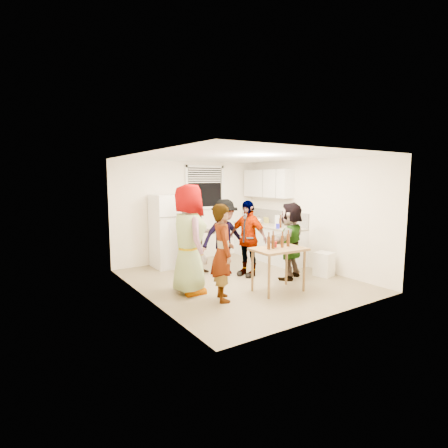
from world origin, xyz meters
TOP-DOWN VIEW (x-y plane):
  - room at (0.00, 0.00)m, footprint 4.00×4.50m
  - window at (0.45, 2.21)m, footprint 1.12×0.10m
  - refrigerator at (-0.75, 1.88)m, footprint 0.70×0.70m
  - counter_lower at (1.70, 1.15)m, footprint 0.60×2.20m
  - countertop at (1.70, 1.15)m, footprint 0.64×2.22m
  - backsplash at (1.99, 1.15)m, footprint 0.03×2.20m
  - upper_cabinets at (1.83, 1.35)m, footprint 0.34×1.60m
  - kettle at (1.65, 1.45)m, footprint 0.30×0.27m
  - paper_towel at (1.68, 0.79)m, footprint 0.13×0.13m
  - wine_bottle at (1.75, 2.10)m, footprint 0.07×0.07m
  - beer_bottle_counter at (1.60, 0.60)m, footprint 0.06×0.06m
  - blue_cup at (1.44, 0.51)m, footprint 0.09×0.09m
  - picture_frame at (1.92, 1.50)m, footprint 0.02×0.19m
  - trash_bin at (1.70, -0.69)m, footprint 0.41×0.41m
  - serving_table at (0.17, -0.93)m, footprint 0.99×0.68m
  - beer_bottle_table at (0.26, -0.92)m, footprint 0.06×0.06m
  - red_cup at (0.16, -0.83)m, footprint 0.08×0.08m
  - guest_grey at (-1.23, -0.09)m, footprint 2.08×1.20m
  - guest_stripe at (-0.94, -0.76)m, footprint 1.76×1.15m
  - guest_back_left at (-0.46, 0.96)m, footprint 1.06×1.79m
  - guest_back_right at (0.00, 0.62)m, footprint 1.33×1.80m
  - guest_black at (0.33, 0.23)m, footprint 1.82×1.37m
  - guest_orange at (0.97, -0.41)m, footprint 2.01×2.07m

SIDE VIEW (x-z plane):
  - room at x=0.00m, z-range -1.25..1.25m
  - serving_table at x=0.17m, z-range -0.41..0.41m
  - guest_grey at x=-1.23m, z-range -0.31..0.31m
  - guest_stripe at x=-0.94m, z-range -0.20..0.20m
  - guest_back_left at x=-0.46m, z-range -0.32..0.32m
  - guest_back_right at x=0.00m, z-range -0.30..0.30m
  - guest_black at x=0.33m, z-range -0.20..0.20m
  - guest_orange at x=0.97m, z-range -0.24..0.24m
  - trash_bin at x=1.70m, z-range 0.00..0.50m
  - counter_lower at x=1.70m, z-range 0.00..0.86m
  - beer_bottle_table at x=0.26m, z-range 0.70..0.92m
  - red_cup at x=0.16m, z-range 0.76..0.86m
  - refrigerator at x=-0.75m, z-range 0.00..1.70m
  - countertop at x=1.70m, z-range 0.86..0.90m
  - kettle at x=1.65m, z-range 0.80..1.00m
  - paper_towel at x=1.68m, z-range 0.76..1.04m
  - wine_bottle at x=1.75m, z-range 0.77..1.03m
  - blue_cup at x=1.44m, z-range 0.84..0.96m
  - beer_bottle_counter at x=1.60m, z-range 0.78..1.02m
  - picture_frame at x=1.92m, z-range 0.90..1.05m
  - backsplash at x=1.99m, z-range 0.90..1.26m
  - window at x=0.45m, z-range 1.32..2.38m
  - upper_cabinets at x=1.83m, z-range 1.60..2.30m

